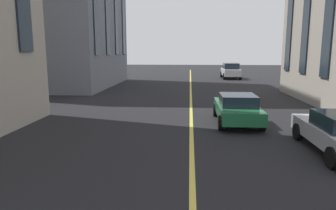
{
  "coord_description": "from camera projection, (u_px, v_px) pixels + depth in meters",
  "views": [
    {
      "loc": [
        4.39,
        0.1,
        3.35
      ],
      "look_at": [
        14.7,
        0.83,
        1.53
      ],
      "focal_mm": 32.87,
      "sensor_mm": 36.0,
      "label": 1
    }
  ],
  "objects": [
    {
      "name": "lane_centre_line",
      "position": [
        191.0,
        116.0,
        15.91
      ],
      "size": [
        80.0,
        0.16,
        0.01
      ],
      "color": "#D8C64C",
      "rests_on": "ground_plane"
    },
    {
      "name": "car_green_parked_a",
      "position": [
        237.0,
        108.0,
        14.38
      ],
      "size": [
        4.4,
        1.95,
        1.37
      ],
      "color": "#1E6038",
      "rests_on": "ground_plane"
    },
    {
      "name": "car_white_trailing",
      "position": [
        231.0,
        71.0,
        37.63
      ],
      "size": [
        4.7,
        2.14,
        1.88
      ],
      "color": "silver",
      "rests_on": "ground_plane"
    }
  ]
}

